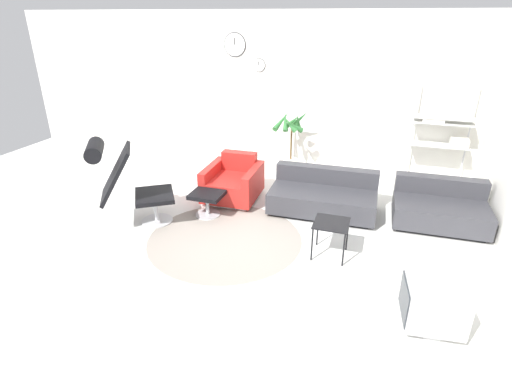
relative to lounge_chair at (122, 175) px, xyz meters
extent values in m
plane|color=silver|center=(1.65, 0.31, -0.75)|extent=(12.00, 12.00, 0.00)
cube|color=silver|center=(1.65, 3.17, 0.65)|extent=(12.00, 0.06, 2.80)
cylinder|color=black|center=(0.43, 3.13, 1.46)|extent=(0.43, 0.01, 0.43)
cylinder|color=white|center=(0.43, 3.13, 1.46)|extent=(0.40, 0.02, 0.40)
cube|color=black|center=(0.43, 3.11, 1.52)|extent=(0.01, 0.01, 0.12)
cylinder|color=black|center=(0.90, 3.13, 1.11)|extent=(0.24, 0.01, 0.24)
cylinder|color=white|center=(0.90, 3.13, 1.11)|extent=(0.23, 0.02, 0.23)
cube|color=black|center=(0.90, 3.11, 1.15)|extent=(0.01, 0.01, 0.07)
cylinder|color=gray|center=(1.43, 0.06, -0.74)|extent=(2.03, 2.03, 0.01)
cylinder|color=#BCBCC1|center=(0.32, 0.21, -0.74)|extent=(0.61, 0.61, 0.02)
cylinder|color=#BCBCC1|center=(0.32, 0.21, -0.55)|extent=(0.06, 0.06, 0.35)
cube|color=black|center=(0.32, 0.21, -0.34)|extent=(0.76, 0.79, 0.06)
cube|color=black|center=(-0.07, -0.05, 0.03)|extent=(0.72, 0.76, 0.72)
cylinder|color=black|center=(-0.24, -0.16, 0.38)|extent=(0.48, 0.57, 0.21)
cylinder|color=#BCBCC1|center=(0.93, 0.62, -0.74)|extent=(0.36, 0.36, 0.02)
cylinder|color=#BCBCC1|center=(0.93, 0.62, -0.59)|extent=(0.05, 0.05, 0.28)
cube|color=black|center=(0.93, 0.62, -0.42)|extent=(0.46, 0.39, 0.06)
cube|color=silver|center=(1.07, 1.26, -0.72)|extent=(0.68, 0.74, 0.06)
cube|color=red|center=(1.07, 1.26, -0.53)|extent=(0.60, 0.90, 0.32)
cube|color=red|center=(1.06, 1.61, -0.22)|extent=(0.57, 0.20, 0.30)
cube|color=red|center=(1.42, 1.27, -0.45)|extent=(0.15, 0.88, 0.48)
cube|color=red|center=(0.73, 1.25, -0.45)|extent=(0.15, 0.88, 0.48)
cube|color=black|center=(2.51, 1.25, -0.72)|extent=(1.40, 0.74, 0.05)
cube|color=#333338|center=(2.51, 1.25, -0.55)|extent=(1.56, 0.87, 0.30)
cube|color=#333338|center=(2.50, 1.57, -0.27)|extent=(1.54, 0.25, 0.25)
cube|color=black|center=(4.12, 1.36, -0.72)|extent=(1.13, 0.73, 0.05)
cube|color=#333338|center=(4.12, 1.36, -0.55)|extent=(1.25, 0.86, 0.30)
cube|color=#333338|center=(4.11, 1.67, -0.27)|extent=(1.24, 0.24, 0.25)
cube|color=black|center=(2.79, 0.11, -0.31)|extent=(0.41, 0.41, 0.02)
cylinder|color=black|center=(2.60, -0.08, -0.53)|extent=(0.02, 0.02, 0.43)
cylinder|color=black|center=(2.98, -0.08, -0.53)|extent=(0.02, 0.02, 0.43)
cylinder|color=black|center=(2.60, 0.30, -0.53)|extent=(0.02, 0.02, 0.43)
cylinder|color=black|center=(2.98, 0.30, -0.53)|extent=(0.02, 0.02, 0.43)
cylinder|color=#B7B7B7|center=(3.88, -0.84, -0.70)|extent=(0.37, 0.37, 0.09)
cube|color=#B7B7B7|center=(3.88, -0.84, -0.46)|extent=(0.57, 0.55, 0.40)
cube|color=#282D33|center=(3.62, -0.87, -0.46)|extent=(0.06, 0.43, 0.34)
cylinder|color=silver|center=(1.66, 2.69, -0.61)|extent=(0.30, 0.30, 0.27)
cylinder|color=#382819|center=(1.66, 2.69, -0.49)|extent=(0.27, 0.27, 0.02)
cylinder|color=brown|center=(1.66, 2.69, -0.20)|extent=(0.04, 0.04, 0.57)
cone|color=#2D6B33|center=(1.77, 2.70, 0.23)|extent=(0.13, 0.30, 0.34)
cone|color=#2D6B33|center=(1.77, 2.84, 0.25)|extent=(0.41, 0.34, 0.39)
cone|color=#2D6B33|center=(1.64, 2.80, 0.20)|extent=(0.32, 0.15, 0.29)
cone|color=#2D6B33|center=(1.46, 2.76, 0.21)|extent=(0.26, 0.49, 0.33)
cone|color=#2D6B33|center=(1.55, 2.65, 0.23)|extent=(0.19, 0.33, 0.34)
cone|color=#2D6B33|center=(1.65, 2.57, 0.21)|extent=(0.32, 0.13, 0.31)
cone|color=#2D6B33|center=(1.74, 2.57, 0.17)|extent=(0.32, 0.26, 0.25)
cylinder|color=#BCBCC1|center=(3.69, 3.01, 0.13)|extent=(0.03, 0.03, 1.76)
cylinder|color=#BCBCC1|center=(4.57, 3.01, 0.13)|extent=(0.03, 0.03, 1.76)
cube|color=silver|center=(4.13, 2.89, -0.03)|extent=(0.93, 0.28, 0.02)
cube|color=silver|center=(4.13, 2.89, 0.35)|extent=(0.93, 0.28, 0.02)
cube|color=silver|center=(4.13, 2.89, 0.44)|extent=(0.93, 0.28, 0.02)
cube|color=beige|center=(4.43, 2.88, 0.05)|extent=(0.27, 0.24, 0.13)
cube|color=silver|center=(3.98, 2.88, 0.46)|extent=(0.34, 0.24, 0.19)
camera|label=1|loc=(3.25, -4.14, 1.96)|focal=28.00mm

